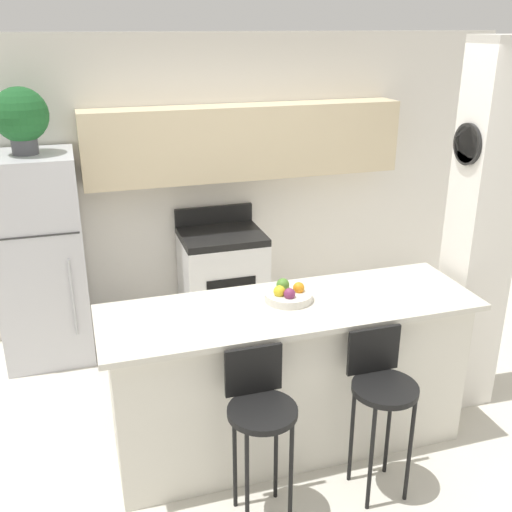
# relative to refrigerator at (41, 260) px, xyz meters

# --- Properties ---
(ground_plane) EXTENTS (14.00, 14.00, 0.00)m
(ground_plane) POSITION_rel_refrigerator_xyz_m (1.50, -1.70, -0.85)
(ground_plane) COLOR beige
(wall_back) EXTENTS (5.60, 0.38, 2.55)m
(wall_back) POSITION_rel_refrigerator_xyz_m (1.60, 0.31, 0.58)
(wall_back) COLOR white
(wall_back) RESTS_ON ground_plane
(pillar_right) EXTENTS (0.38, 0.32, 2.55)m
(pillar_right) POSITION_rel_refrigerator_xyz_m (2.91, -1.55, 0.43)
(pillar_right) COLOR white
(pillar_right) RESTS_ON ground_plane
(counter_bar) EXTENTS (2.32, 0.72, 1.02)m
(counter_bar) POSITION_rel_refrigerator_xyz_m (1.50, -1.70, -0.33)
(counter_bar) COLOR silver
(counter_bar) RESTS_ON ground_plane
(refrigerator) EXTENTS (0.68, 0.68, 1.70)m
(refrigerator) POSITION_rel_refrigerator_xyz_m (0.00, 0.00, 0.00)
(refrigerator) COLOR silver
(refrigerator) RESTS_ON ground_plane
(stove_range) EXTENTS (0.71, 0.61, 1.07)m
(stove_range) POSITION_rel_refrigerator_xyz_m (1.50, 0.04, -0.39)
(stove_range) COLOR white
(stove_range) RESTS_ON ground_plane
(bar_stool_left) EXTENTS (0.38, 0.38, 1.01)m
(bar_stool_left) POSITION_rel_refrigerator_xyz_m (1.14, -2.21, -0.17)
(bar_stool_left) COLOR black
(bar_stool_left) RESTS_ON ground_plane
(bar_stool_right) EXTENTS (0.38, 0.38, 1.01)m
(bar_stool_right) POSITION_rel_refrigerator_xyz_m (1.86, -2.21, -0.17)
(bar_stool_right) COLOR black
(bar_stool_right) RESTS_ON ground_plane
(potted_plant_on_fridge) EXTENTS (0.40, 0.40, 0.49)m
(potted_plant_on_fridge) POSITION_rel_refrigerator_xyz_m (-0.00, 0.00, 1.12)
(potted_plant_on_fridge) COLOR #4C4C51
(potted_plant_on_fridge) RESTS_ON refrigerator
(fruit_bowl) EXTENTS (0.30, 0.30, 0.12)m
(fruit_bowl) POSITION_rel_refrigerator_xyz_m (1.50, -1.62, 0.21)
(fruit_bowl) COLOR silver
(fruit_bowl) RESTS_ON counter_bar
(trash_bin) EXTENTS (0.28, 0.28, 0.38)m
(trash_bin) POSITION_rel_refrigerator_xyz_m (0.56, -0.23, -0.66)
(trash_bin) COLOR #59595B
(trash_bin) RESTS_ON ground_plane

